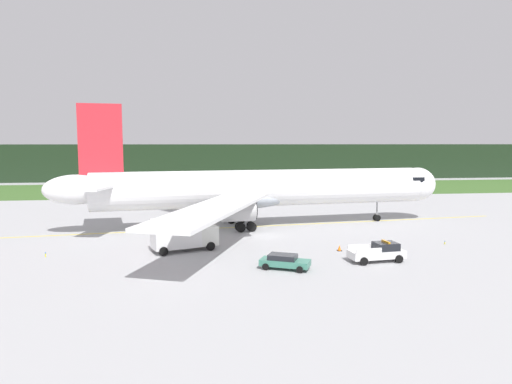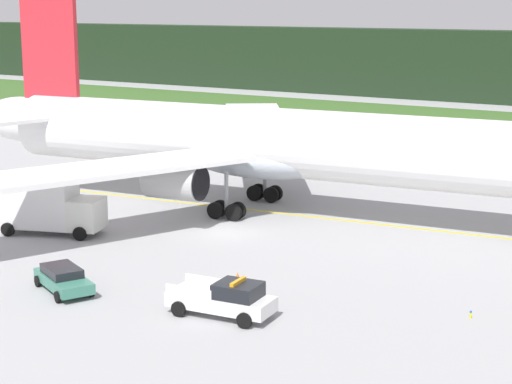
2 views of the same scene
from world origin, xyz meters
name	(u,v)px [view 2 (image 2 of 2)]	position (x,y,z in m)	size (l,w,h in m)	color
ground	(224,233)	(0.00, 0.00, 0.00)	(320.00, 320.00, 0.00)	#A1A1A3
grass_verge	(490,128)	(0.00, 57.22, 0.02)	(320.00, 34.30, 0.04)	#3A5E27
taxiway_centerline_main	(287,214)	(0.88, 6.70, 0.00)	(70.36, 0.30, 0.01)	yellow
airliner	(275,144)	(-0.03, 6.60, 5.01)	(53.05, 51.00, 15.79)	white
ops_pickup_truck	(225,299)	(8.78, -12.96, 0.90)	(5.36, 2.61, 1.94)	silver
catering_truck	(49,207)	(-9.54, -6.15, 1.80)	(7.06, 4.52, 3.56)	silver
staff_car	(63,278)	(-0.48, -14.28, 0.70)	(4.68, 3.46, 1.30)	#3A7B66
apron_cone	(238,278)	(6.50, -8.33, 0.30)	(0.49, 0.49, 0.62)	black
taxiway_edge_light_east	(471,314)	(18.92, -6.99, 0.22)	(0.12, 0.12, 0.40)	yellow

